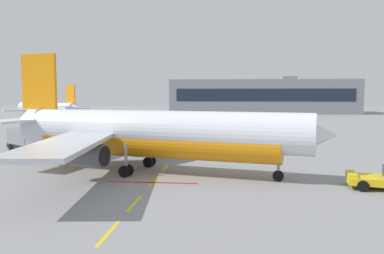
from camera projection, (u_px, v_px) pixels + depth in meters
name	position (u px, v px, depth m)	size (l,w,h in m)	color
ground	(347.00, 154.00, 49.38)	(400.00, 400.00, 0.00)	gray
apron_paint_markings	(177.00, 154.00, 49.56)	(8.00, 94.99, 0.01)	yellow
airliner_foreground	(151.00, 133.00, 37.81)	(34.53, 33.72, 12.20)	silver
airliner_mid_left	(47.00, 109.00, 116.59)	(28.29, 26.67, 10.50)	silver
fuel_service_truck	(27.00, 140.00, 51.51)	(7.17, 5.84, 3.14)	black
terminal_satellite	(262.00, 96.00, 161.32)	(75.29, 25.85, 15.32)	gray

